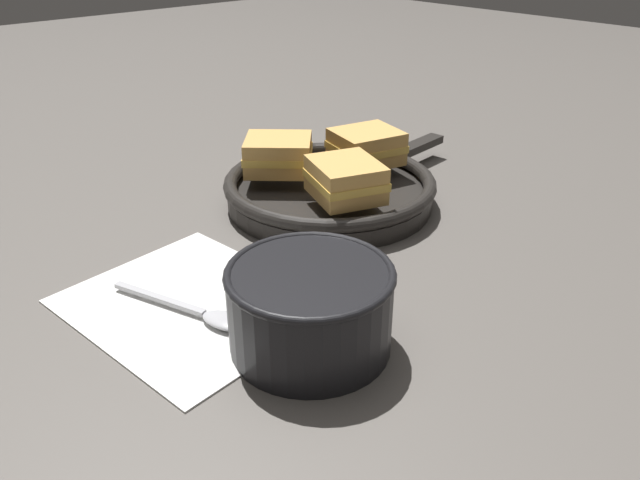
{
  "coord_description": "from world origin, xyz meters",
  "views": [
    {
      "loc": [
        0.46,
        -0.34,
        0.36
      ],
      "look_at": [
        0.03,
        0.06,
        0.04
      ],
      "focal_mm": 35.0,
      "sensor_mm": 36.0,
      "label": 1
    }
  ],
  "objects_px": {
    "skillet": "(331,189)",
    "sandwich_far_left": "(278,154)",
    "soup_bowl": "(310,304)",
    "sandwich_near_left": "(346,180)",
    "spoon": "(207,314)",
    "sandwich_near_right": "(366,147)"
  },
  "relations": [
    {
      "from": "sandwich_far_left",
      "to": "soup_bowl",
      "type": "bearing_deg",
      "value": -34.41
    },
    {
      "from": "skillet",
      "to": "sandwich_far_left",
      "type": "xyz_separation_m",
      "value": [
        -0.06,
        -0.04,
        0.04
      ]
    },
    {
      "from": "sandwich_near_left",
      "to": "skillet",
      "type": "bearing_deg",
      "value": 150.65
    },
    {
      "from": "spoon",
      "to": "sandwich_near_right",
      "type": "distance_m",
      "value": 0.38
    },
    {
      "from": "sandwich_near_right",
      "to": "sandwich_far_left",
      "type": "xyz_separation_m",
      "value": [
        -0.06,
        -0.11,
        0.0
      ]
    },
    {
      "from": "spoon",
      "to": "sandwich_near_right",
      "type": "height_order",
      "value": "sandwich_near_right"
    },
    {
      "from": "soup_bowl",
      "to": "sandwich_far_left",
      "type": "relative_size",
      "value": 1.26
    },
    {
      "from": "spoon",
      "to": "sandwich_far_left",
      "type": "xyz_separation_m",
      "value": [
        -0.18,
        0.24,
        0.06
      ]
    },
    {
      "from": "spoon",
      "to": "soup_bowl",
      "type": "bearing_deg",
      "value": 7.19
    },
    {
      "from": "spoon",
      "to": "sandwich_near_left",
      "type": "xyz_separation_m",
      "value": [
        -0.06,
        0.25,
        0.06
      ]
    },
    {
      "from": "spoon",
      "to": "sandwich_near_right",
      "type": "xyz_separation_m",
      "value": [
        -0.12,
        0.35,
        0.06
      ]
    },
    {
      "from": "sandwich_near_left",
      "to": "sandwich_far_left",
      "type": "xyz_separation_m",
      "value": [
        -0.13,
        -0.0,
        0.0
      ]
    },
    {
      "from": "skillet",
      "to": "sandwich_far_left",
      "type": "relative_size",
      "value": 3.39
    },
    {
      "from": "soup_bowl",
      "to": "spoon",
      "type": "xyz_separation_m",
      "value": [
        -0.1,
        -0.05,
        -0.04
      ]
    },
    {
      "from": "soup_bowl",
      "to": "sandwich_near_right",
      "type": "distance_m",
      "value": 0.38
    },
    {
      "from": "spoon",
      "to": "sandwich_near_left",
      "type": "height_order",
      "value": "sandwich_near_left"
    },
    {
      "from": "spoon",
      "to": "sandwich_far_left",
      "type": "relative_size",
      "value": 1.37
    },
    {
      "from": "sandwich_near_left",
      "to": "sandwich_far_left",
      "type": "height_order",
      "value": "same"
    },
    {
      "from": "soup_bowl",
      "to": "sandwich_near_left",
      "type": "height_order",
      "value": "sandwich_near_left"
    },
    {
      "from": "sandwich_near_left",
      "to": "sandwich_near_right",
      "type": "xyz_separation_m",
      "value": [
        -0.07,
        0.11,
        0.0
      ]
    },
    {
      "from": "soup_bowl",
      "to": "spoon",
      "type": "bearing_deg",
      "value": -153.27
    },
    {
      "from": "spoon",
      "to": "sandwich_near_left",
      "type": "relative_size",
      "value": 1.46
    }
  ]
}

